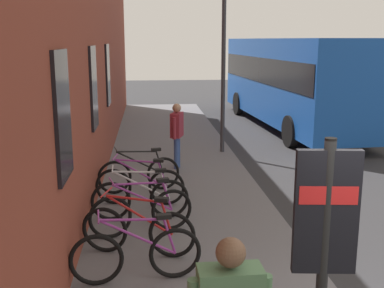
{
  "coord_description": "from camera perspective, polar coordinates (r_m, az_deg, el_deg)",
  "views": [
    {
      "loc": [
        -3.9,
        2.43,
        3.31
      ],
      "look_at": [
        3.9,
        1.71,
        1.59
      ],
      "focal_mm": 44.67,
      "sensor_mm": 36.0,
      "label": 1
    }
  ],
  "objects": [
    {
      "name": "bicycle_leaning_wall",
      "position": [
        8.72,
        -6.14,
        -6.47
      ],
      "size": [
        0.48,
        1.77,
        0.97
      ],
      "color": "black",
      "rests_on": "sidewalk_pavement"
    },
    {
      "name": "street_lamp",
      "position": [
        13.58,
        3.81,
        12.56
      ],
      "size": [
        0.28,
        0.28,
        5.51
      ],
      "color": "#333338",
      "rests_on": "sidewalk_pavement"
    },
    {
      "name": "bicycle_nearest_sign",
      "position": [
        10.25,
        -6.27,
        -3.57
      ],
      "size": [
        0.54,
        1.75,
        0.97
      ],
      "color": "black",
      "rests_on": "sidewalk_pavement"
    },
    {
      "name": "bicycle_under_window",
      "position": [
        6.57,
        -6.58,
        -12.96
      ],
      "size": [
        0.48,
        1.77,
        0.97
      ],
      "color": "black",
      "rests_on": "sidewalk_pavement"
    },
    {
      "name": "pedestrian_near_bus",
      "position": [
        11.93,
        -1.82,
        1.79
      ],
      "size": [
        0.6,
        0.37,
        1.64
      ],
      "color": "#334C8C",
      "rests_on": "sidewalk_pavement"
    },
    {
      "name": "bicycle_beside_lamp",
      "position": [
        8.07,
        -5.97,
        -8.04
      ],
      "size": [
        0.61,
        1.73,
        0.97
      ],
      "color": "black",
      "rests_on": "sidewalk_pavement"
    },
    {
      "name": "transit_info_sign",
      "position": [
        4.33,
        15.61,
        -9.75
      ],
      "size": [
        0.15,
        0.56,
        2.4
      ],
      "color": "black",
      "rests_on": "sidewalk_pavement"
    },
    {
      "name": "sidewalk_pavement",
      "position": [
        12.36,
        -1.96,
        -2.9
      ],
      "size": [
        24.0,
        3.5,
        0.12
      ],
      "primitive_type": "cube",
      "color": "slate",
      "rests_on": "ground"
    },
    {
      "name": "bicycle_far_end",
      "position": [
        7.32,
        -6.43,
        -10.22
      ],
      "size": [
        0.63,
        1.72,
        0.97
      ],
      "color": "black",
      "rests_on": "sidewalk_pavement"
    },
    {
      "name": "city_bus",
      "position": [
        18.62,
        11.78,
        7.82
      ],
      "size": [
        10.63,
        3.15,
        3.35
      ],
      "color": "#1951B2",
      "rests_on": "ground"
    },
    {
      "name": "bicycle_mid_rack",
      "position": [
        9.46,
        -6.18,
        -4.94
      ],
      "size": [
        0.48,
        1.76,
        0.97
      ],
      "color": "black",
      "rests_on": "sidewalk_pavement"
    },
    {
      "name": "station_facade",
      "position": [
        12.99,
        -11.78,
        15.41
      ],
      "size": [
        22.0,
        0.65,
        8.13
      ],
      "color": "brown",
      "rests_on": "ground"
    },
    {
      "name": "ground",
      "position": [
        10.99,
        13.21,
        -5.51
      ],
      "size": [
        60.0,
        60.0,
        0.0
      ],
      "primitive_type": "plane",
      "color": "#2D2D30"
    }
  ]
}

